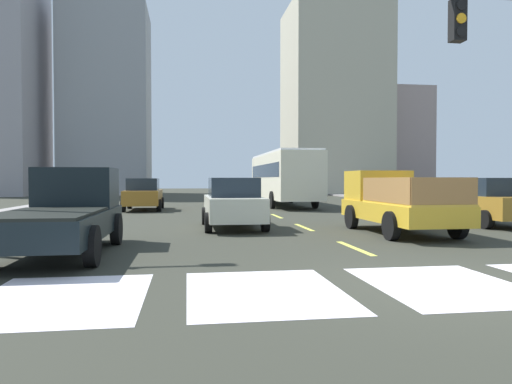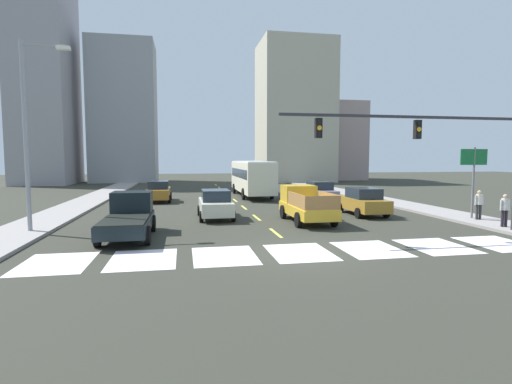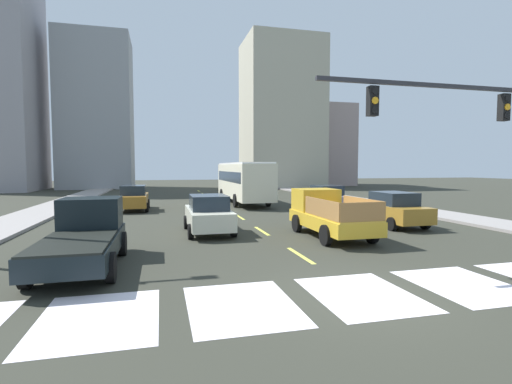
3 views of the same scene
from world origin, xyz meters
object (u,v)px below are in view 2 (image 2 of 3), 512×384
at_px(pickup_dark, 129,216).
at_px(streetlight_left, 29,128).
at_px(pedestrian_waiting, 479,202).
at_px(direction_sign_green, 474,168).
at_px(sedan_near_right, 363,201).
at_px(pickup_stakebed, 305,205).
at_px(sedan_far, 319,192).
at_px(sedan_mid, 159,191).
at_px(traffic_signal_gantry, 443,142).
at_px(pedestrian_walking, 505,208).
at_px(sedan_near_left, 215,204).
at_px(city_bus, 252,176).

height_order(pickup_dark, streetlight_left, streetlight_left).
height_order(streetlight_left, pedestrian_waiting, streetlight_left).
bearing_deg(direction_sign_green, sedan_near_right, 147.79).
bearing_deg(streetlight_left, pickup_stakebed, 5.23).
bearing_deg(sedan_far, pedestrian_waiting, -62.72).
height_order(sedan_mid, traffic_signal_gantry, traffic_signal_gantry).
bearing_deg(pedestrian_walking, direction_sign_green, 26.16).
bearing_deg(pickup_stakebed, pickup_dark, -165.34).
distance_m(pickup_dark, pedestrian_waiting, 18.76).
distance_m(pickup_dark, direction_sign_green, 18.91).
relative_size(sedan_near_left, traffic_signal_gantry, 0.38).
xyz_separation_m(city_bus, sedan_far, (4.42, -6.34, -1.09)).
bearing_deg(sedan_near_right, pedestrian_walking, -53.27).
relative_size(pickup_dark, pedestrian_waiting, 3.17).
distance_m(sedan_near_right, streetlight_left, 18.86).
relative_size(pickup_dark, sedan_mid, 1.18).
bearing_deg(direction_sign_green, streetlight_left, 179.17).
bearing_deg(pedestrian_waiting, sedan_near_left, -107.97).
relative_size(sedan_far, sedan_near_right, 1.00).
height_order(sedan_far, pedestrian_waiting, pedestrian_waiting).
height_order(pickup_dark, traffic_signal_gantry, traffic_signal_gantry).
distance_m(sedan_near_right, direction_sign_green, 6.47).
height_order(city_bus, pedestrian_walking, city_bus).
bearing_deg(sedan_near_left, city_bus, 68.61).
distance_m(sedan_far, pedestrian_waiting, 12.22).
height_order(pickup_dark, direction_sign_green, direction_sign_green).
bearing_deg(sedan_near_right, city_bus, 109.02).
height_order(city_bus, sedan_far, city_bus).
bearing_deg(city_bus, streetlight_left, -127.77).
distance_m(city_bus, pedestrian_waiting, 19.91).
height_order(sedan_near_left, traffic_signal_gantry, traffic_signal_gantry).
relative_size(sedan_near_right, streetlight_left, 0.49).
bearing_deg(pedestrian_waiting, pedestrian_walking, -14.14).
xyz_separation_m(sedan_mid, traffic_signal_gantry, (13.64, -17.25, 3.44)).
relative_size(sedan_far, sedan_mid, 1.00).
distance_m(sedan_mid, streetlight_left, 14.72).
height_order(traffic_signal_gantry, direction_sign_green, traffic_signal_gantry).
relative_size(pickup_stakebed, sedan_near_left, 1.18).
xyz_separation_m(streetlight_left, pedestrian_walking, (22.83, -3.21, -3.85)).
bearing_deg(sedan_near_left, direction_sign_green, -16.21).
bearing_deg(direction_sign_green, sedan_near_left, 166.37).
xyz_separation_m(pedestrian_waiting, pedestrian_walking, (-0.49, -2.33, 0.00)).
relative_size(pickup_dark, traffic_signal_gantry, 0.45).
bearing_deg(pedestrian_waiting, sedan_mid, -129.89).
height_order(pickup_stakebed, pedestrian_walking, pickup_stakebed).
distance_m(sedan_far, direction_sign_green, 11.93).
bearing_deg(pedestrian_walking, streetlight_left, 117.88).
xyz_separation_m(sedan_near_right, traffic_signal_gantry, (0.49, -6.95, 3.44)).
relative_size(traffic_signal_gantry, pedestrian_waiting, 7.11).
bearing_deg(sedan_mid, traffic_signal_gantry, -49.60).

